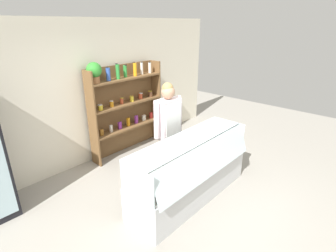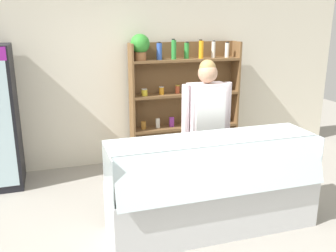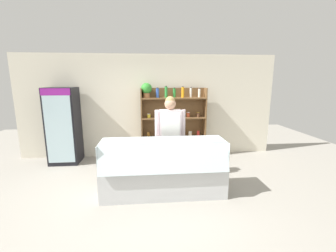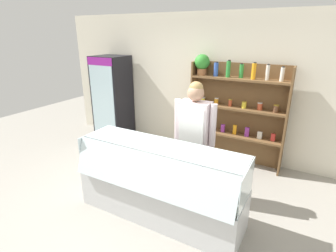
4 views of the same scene
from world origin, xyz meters
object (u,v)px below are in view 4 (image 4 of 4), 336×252
at_px(drinks_fridge, 113,99).
at_px(shop_clerk, 194,131).
at_px(deli_display_case, 160,194).
at_px(shelving_unit, 233,104).

distance_m(drinks_fridge, shop_clerk, 2.79).
height_order(drinks_fridge, shop_clerk, drinks_fridge).
bearing_deg(drinks_fridge, deli_display_case, -38.57).
bearing_deg(shelving_unit, shop_clerk, -95.82).
bearing_deg(deli_display_case, shop_clerk, 73.29).
height_order(shelving_unit, deli_display_case, shelving_unit).
relative_size(shelving_unit, shop_clerk, 1.14).
xyz_separation_m(shelving_unit, deli_display_case, (-0.33, -2.03, -0.80)).
xyz_separation_m(deli_display_case, shop_clerk, (0.19, 0.64, 0.72)).
bearing_deg(shop_clerk, drinks_fridge, 154.21).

